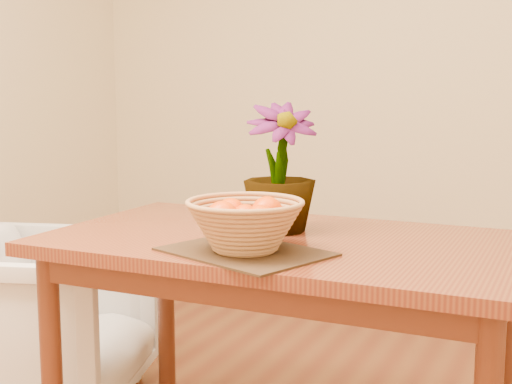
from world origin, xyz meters
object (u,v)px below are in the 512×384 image
at_px(table, 286,266).
at_px(potted_plant, 280,168).
at_px(wicker_basket, 245,227).
at_px(armchair, 42,313).

height_order(table, potted_plant, potted_plant).
height_order(table, wicker_basket, wicker_basket).
bearing_deg(wicker_basket, armchair, 162.54).
bearing_deg(wicker_basket, table, 84.30).
distance_m(wicker_basket, armchair, 1.13).
bearing_deg(potted_plant, armchair, 143.47).
bearing_deg(potted_plant, wicker_basket, -120.73).
height_order(potted_plant, armchair, potted_plant).
relative_size(potted_plant, armchair, 0.55).
xyz_separation_m(table, wicker_basket, (-0.02, -0.23, 0.16)).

